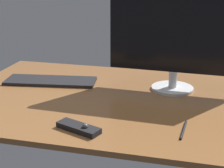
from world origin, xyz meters
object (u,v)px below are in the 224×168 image
(media_remote, at_px, (79,128))
(keyboard, at_px, (51,81))
(pen, at_px, (183,130))
(monitor, at_px, (175,39))

(media_remote, bearing_deg, keyboard, 144.17)
(media_remote, height_order, pen, media_remote)
(keyboard, bearing_deg, media_remote, -64.48)
(monitor, distance_m, keyboard, 0.58)
(monitor, height_order, keyboard, monitor)
(keyboard, xyz_separation_m, pen, (0.61, -0.35, -0.00))
(monitor, height_order, pen, monitor)
(pen, bearing_deg, keyboard, 64.51)
(keyboard, distance_m, media_remote, 0.52)
(keyboard, bearing_deg, monitor, -4.02)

